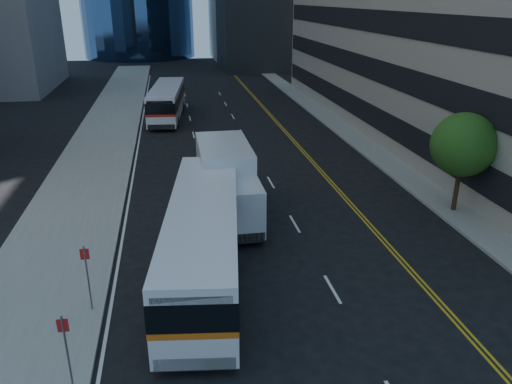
{
  "coord_description": "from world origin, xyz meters",
  "views": [
    {
      "loc": [
        -5.21,
        -13.74,
        10.5
      ],
      "look_at": [
        -1.87,
        5.56,
        2.8
      ],
      "focal_mm": 35.0,
      "sensor_mm": 36.0,
      "label": 1
    }
  ],
  "objects_px": {
    "bus_rear": "(167,101)",
    "box_truck": "(227,182)",
    "bus_front": "(204,237)",
    "street_tree": "(463,145)"
  },
  "relations": [
    {
      "from": "box_truck",
      "to": "bus_rear",
      "type": "bearing_deg",
      "value": 96.87
    },
    {
      "from": "street_tree",
      "to": "bus_rear",
      "type": "xyz_separation_m",
      "value": [
        -14.48,
        24.54,
        -2.06
      ]
    },
    {
      "from": "street_tree",
      "to": "box_truck",
      "type": "xyz_separation_m",
      "value": [
        -11.67,
        1.52,
        -1.76
      ]
    },
    {
      "from": "street_tree",
      "to": "bus_front",
      "type": "height_order",
      "value": "street_tree"
    },
    {
      "from": "bus_front",
      "to": "box_truck",
      "type": "relative_size",
      "value": 1.65
    },
    {
      "from": "bus_rear",
      "to": "box_truck",
      "type": "bearing_deg",
      "value": -77.13
    },
    {
      "from": "street_tree",
      "to": "bus_front",
      "type": "distance_m",
      "value": 13.98
    },
    {
      "from": "street_tree",
      "to": "bus_rear",
      "type": "distance_m",
      "value": 28.57
    },
    {
      "from": "street_tree",
      "to": "bus_rear",
      "type": "relative_size",
      "value": 0.45
    },
    {
      "from": "bus_front",
      "to": "bus_rear",
      "type": "bearing_deg",
      "value": 99.7
    }
  ]
}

